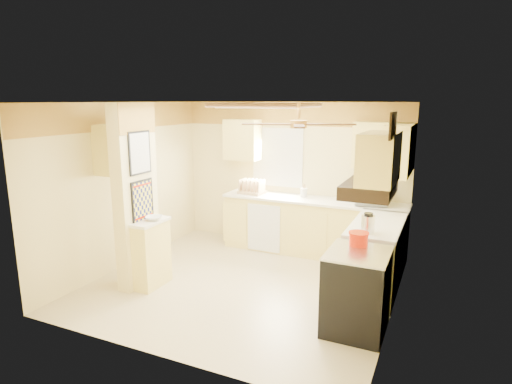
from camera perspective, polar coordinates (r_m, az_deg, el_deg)
The scene contains 34 objects.
floor at distance 6.14m, azimuth -1.67°, elevation -12.18°, with size 4.00×4.00×0.00m, color tan.
ceiling at distance 5.59m, azimuth -1.83°, elevation 11.86°, with size 4.00×4.00×0.00m, color white.
wall_back at distance 7.45m, azimuth 4.70°, elevation 2.24°, with size 4.00×4.00×0.00m, color beige.
wall_front at distance 4.18m, azimuth -13.38°, elevation -6.01°, with size 4.00×4.00×0.00m, color beige.
wall_left at distance 6.84m, azimuth -16.98°, elevation 0.85°, with size 3.80×3.80×0.00m, color beige.
wall_right at distance 5.20m, azimuth 18.49°, elevation -2.73°, with size 3.80×3.80×0.00m, color beige.
wallpaper_border at distance 7.33m, azimuth 4.79°, elevation 10.33°, with size 4.00×0.02×0.40m, color #F6C148.
partition_column at distance 6.01m, azimuth -15.75°, elevation -0.58°, with size 0.20×0.70×2.50m, color beige.
partition_ledge at distance 6.10m, azimuth -13.71°, elevation -8.12°, with size 0.25×0.55×0.90m, color #E9D271.
ledge_top at distance 5.96m, azimuth -13.94°, elevation -3.88°, with size 0.28×0.58×0.04m, color white.
lower_cabinets_back at distance 7.21m, azimuth 7.53°, elevation -4.71°, with size 3.00×0.60×0.90m, color #E9D271.
lower_cabinets_right at distance 6.04m, azimuth 15.75°, elevation -8.46°, with size 0.60×1.40×0.90m, color #E9D271.
countertop_back at distance 7.08m, azimuth 7.61°, elevation -1.09°, with size 3.04×0.64×0.04m, color white.
countertop_right at distance 5.89m, azimuth 15.92°, elevation -4.16°, with size 0.64×1.44×0.04m, color white.
dishwasher_panel at distance 7.18m, azimuth 1.04°, elevation -4.84°, with size 0.58×0.02×0.80m, color white.
window at distance 7.48m, azimuth 2.90°, elevation 4.63°, with size 0.92×0.02×1.02m.
upper_cab_back_left at distance 7.54m, azimuth -1.81°, elevation 6.99°, with size 0.60×0.35×0.70m, color #E9D271.
upper_cab_back_right at distance 6.84m, azimuth 16.66°, elevation 5.96°, with size 0.90×0.35×0.70m, color #E9D271.
upper_cab_right at distance 6.33m, azimuth 18.52°, elevation 5.39°, with size 0.35×1.00×0.70m, color #E9D271.
upper_cab_left_wall at distance 6.45m, azimuth -17.59°, elevation 5.56°, with size 0.35×0.75×0.70m, color #E9D271.
upper_cab_over_stove at distance 4.55m, azimuth 16.12°, elevation 4.38°, with size 0.35×0.76×0.52m, color #E9D271.
stove at distance 4.99m, azimuth 13.29°, elevation -12.70°, with size 0.68×0.77×0.92m.
range_hood at distance 4.61m, azimuth 14.84°, elevation 0.39°, with size 0.50×0.76×0.14m, color black.
poster_menu at distance 5.84m, azimuth -15.24°, elevation 5.07°, with size 0.02×0.42×0.57m.
poster_nashville at distance 5.95m, azimuth -14.89°, elevation -1.15°, with size 0.02×0.42×0.57m.
ceiling_light_panel at distance 6.00m, azimuth 1.19°, elevation 11.46°, with size 1.35×0.95×0.06m.
ceiling_fan at distance 4.56m, azimuth 5.68°, elevation 9.05°, with size 1.15×1.15×0.26m.
vent_grate at distance 4.15m, azimuth 17.81°, elevation 8.43°, with size 0.02×0.40×0.25m, color black.
microwave at distance 6.82m, azimuth 15.17°, elevation -0.56°, with size 0.49×0.33×0.27m, color white.
bowl at distance 5.95m, azimuth -13.44°, elevation -3.40°, with size 0.22×0.22×0.06m, color white.
dutch_oven at distance 5.00m, azimuth 13.52°, elevation -6.06°, with size 0.23×0.23×0.15m.
kettle at distance 5.39m, azimuth 14.71°, elevation -4.09°, with size 0.16×0.16×0.25m.
dish_rack at distance 7.41m, azimuth -0.59°, elevation 0.48°, with size 0.45×0.35×0.24m.
utensil_crock at distance 7.20m, azimuth 6.40°, elevation -0.05°, with size 0.11×0.11×0.23m.
Camera 1 is at (2.47, -5.01, 2.53)m, focal length 30.00 mm.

